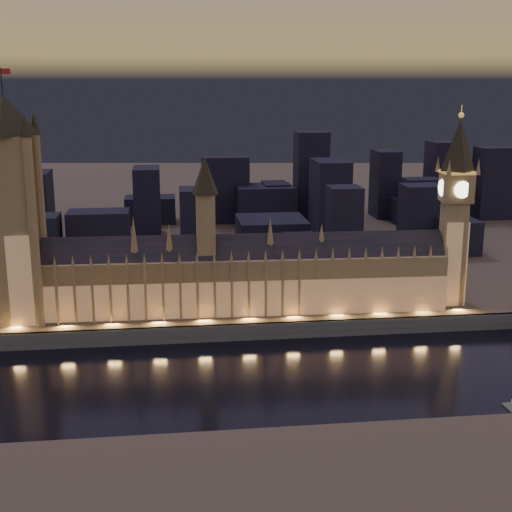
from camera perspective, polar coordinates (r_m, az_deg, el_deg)
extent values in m
plane|color=black|center=(307.90, 0.34, -9.38)|extent=(2000.00, 2000.00, 0.00)
cube|color=#4A4431|center=(809.85, -4.41, 5.53)|extent=(2000.00, 960.00, 8.00)
cube|color=#474B48|center=(344.26, -0.54, -6.08)|extent=(2000.00, 2.50, 8.00)
cube|color=#8B6F4C|center=(358.63, -0.77, -2.23)|extent=(200.47, 25.46, 28.00)
cube|color=#AE8153|center=(350.32, -0.58, -3.48)|extent=(200.00, 0.50, 18.00)
cube|color=black|center=(354.27, -0.78, 0.41)|extent=(200.37, 21.72, 16.26)
cube|color=#8B6F4C|center=(349.89, -4.04, 2.38)|extent=(9.00, 9.00, 32.00)
cone|color=black|center=(345.77, -4.12, 6.45)|extent=(13.00, 13.00, 18.00)
cube|color=#8B6F4C|center=(352.10, -16.99, -3.17)|extent=(1.20, 1.20, 28.00)
cone|color=#8B6F4C|center=(348.23, -17.17, -0.46)|extent=(2.00, 2.00, 6.00)
cube|color=#8B6F4C|center=(350.71, -15.65, -3.14)|extent=(1.20, 1.20, 28.00)
cone|color=#8B6F4C|center=(346.83, -15.82, -0.42)|extent=(2.00, 2.00, 6.00)
cube|color=#8B6F4C|center=(349.52, -14.30, -3.11)|extent=(1.20, 1.20, 28.00)
cone|color=#8B6F4C|center=(345.63, -14.46, -0.39)|extent=(2.00, 2.00, 6.00)
cube|color=#8B6F4C|center=(348.53, -12.94, -3.08)|extent=(1.20, 1.20, 28.00)
cone|color=#8B6F4C|center=(344.62, -13.08, -0.35)|extent=(2.00, 2.00, 6.00)
cube|color=#8B6F4C|center=(347.73, -11.57, -3.05)|extent=(1.20, 1.20, 28.00)
cone|color=#8B6F4C|center=(343.81, -11.70, -0.31)|extent=(2.00, 2.00, 6.00)
cube|color=#8B6F4C|center=(347.13, -10.20, -3.01)|extent=(1.20, 1.20, 28.00)
cone|color=#8B6F4C|center=(343.21, -10.32, -0.26)|extent=(2.00, 2.00, 6.00)
cube|color=#8B6F4C|center=(346.73, -8.83, -2.97)|extent=(1.20, 1.20, 28.00)
cone|color=#8B6F4C|center=(342.80, -8.93, -0.22)|extent=(2.00, 2.00, 6.00)
cube|color=#8B6F4C|center=(346.53, -7.45, -2.93)|extent=(1.20, 1.20, 28.00)
cone|color=#8B6F4C|center=(342.60, -7.54, -0.18)|extent=(2.00, 2.00, 6.00)
cube|color=#8B6F4C|center=(346.53, -6.07, -2.89)|extent=(1.20, 1.20, 28.00)
cone|color=#8B6F4C|center=(342.60, -6.14, -0.14)|extent=(2.00, 2.00, 6.00)
cube|color=#8B6F4C|center=(346.73, -4.69, -2.85)|extent=(1.20, 1.20, 28.00)
cone|color=#8B6F4C|center=(342.80, -4.75, -0.10)|extent=(2.00, 2.00, 6.00)
cube|color=#8B6F4C|center=(347.13, -3.32, -2.81)|extent=(1.20, 1.20, 28.00)
cone|color=#8B6F4C|center=(343.20, -3.36, -0.06)|extent=(2.00, 2.00, 6.00)
cube|color=#8B6F4C|center=(347.72, -1.94, -2.76)|extent=(1.20, 1.20, 28.00)
cone|color=#8B6F4C|center=(343.81, -1.98, -0.02)|extent=(2.00, 2.00, 6.00)
cube|color=#8B6F4C|center=(348.52, -0.58, -2.71)|extent=(1.20, 1.20, 28.00)
cone|color=#8B6F4C|center=(344.62, -0.60, 0.02)|extent=(2.00, 2.00, 6.00)
cube|color=#8B6F4C|center=(349.52, 0.78, -2.67)|extent=(1.20, 1.20, 28.00)
cone|color=#8B6F4C|center=(345.62, 0.78, 0.06)|extent=(2.00, 2.00, 6.00)
cube|color=#8B6F4C|center=(350.71, 2.13, -2.62)|extent=(1.20, 1.20, 28.00)
cone|color=#8B6F4C|center=(346.82, 2.14, 0.10)|extent=(2.00, 2.00, 6.00)
cube|color=#8B6F4C|center=(352.09, 3.47, -2.57)|extent=(1.20, 1.20, 28.00)
cone|color=#8B6F4C|center=(348.22, 3.50, 0.14)|extent=(2.00, 2.00, 6.00)
cube|color=#8B6F4C|center=(353.66, 4.80, -2.52)|extent=(1.20, 1.20, 28.00)
cone|color=#8B6F4C|center=(349.81, 4.84, 0.18)|extent=(2.00, 2.00, 6.00)
cube|color=#8B6F4C|center=(355.42, 6.12, -2.46)|extent=(1.20, 1.20, 28.00)
cone|color=#8B6F4C|center=(351.59, 6.17, 0.22)|extent=(2.00, 2.00, 6.00)
cube|color=#8B6F4C|center=(357.37, 7.42, -2.41)|extent=(1.20, 1.20, 28.00)
cone|color=#8B6F4C|center=(353.56, 7.48, 0.26)|extent=(2.00, 2.00, 6.00)
cube|color=#8B6F4C|center=(359.50, 8.71, -2.36)|extent=(1.20, 1.20, 28.00)
cone|color=#8B6F4C|center=(355.72, 8.78, 0.30)|extent=(2.00, 2.00, 6.00)
cube|color=#8B6F4C|center=(361.81, 9.98, -2.30)|extent=(1.20, 1.20, 28.00)
cone|color=#8B6F4C|center=(358.05, 10.07, 0.34)|extent=(2.00, 2.00, 6.00)
cube|color=#8B6F4C|center=(364.30, 11.24, -2.25)|extent=(1.20, 1.20, 28.00)
cone|color=#8B6F4C|center=(360.56, 11.33, 0.37)|extent=(2.00, 2.00, 6.00)
cube|color=#8B6F4C|center=(366.96, 12.47, -2.19)|extent=(1.20, 1.20, 28.00)
cone|color=#8B6F4C|center=(363.25, 12.58, 0.41)|extent=(2.00, 2.00, 6.00)
cube|color=#8B6F4C|center=(369.78, 13.69, -2.14)|extent=(1.20, 1.20, 28.00)
cone|color=#8B6F4C|center=(366.10, 13.81, 0.45)|extent=(2.00, 2.00, 6.00)
cube|color=#8B6F4C|center=(372.78, 14.89, -2.08)|extent=(1.20, 1.20, 28.00)
cone|color=#8B6F4C|center=(369.13, 15.02, 0.48)|extent=(2.00, 2.00, 6.00)
cone|color=#8B6F4C|center=(350.50, -9.76, 1.73)|extent=(4.40, 4.40, 18.00)
cone|color=#8B6F4C|center=(350.49, -6.97, 1.50)|extent=(4.40, 4.40, 14.00)
cone|color=#8B6F4C|center=(353.75, 1.15, 1.88)|extent=(4.40, 4.40, 16.00)
cone|color=#8B6F4C|center=(358.73, 5.27, 1.67)|extent=(4.40, 4.40, 12.00)
cube|color=#8B6F4C|center=(357.02, -18.80, 1.98)|extent=(24.96, 24.96, 88.95)
cube|color=#AE8153|center=(351.48, -18.87, -1.98)|extent=(22.00, 0.50, 44.00)
cone|color=black|center=(350.57, -19.49, 10.56)|extent=(31.68, 31.68, 18.00)
cylinder|color=black|center=(350.21, -19.69, 13.00)|extent=(0.50, 0.50, 12.00)
cube|color=red|center=(349.77, -19.39, 13.76)|extent=(4.00, 0.15, 2.50)
cylinder|color=#8B6F4C|center=(344.31, -17.37, 1.67)|extent=(4.40, 4.40, 88.95)
cone|color=black|center=(337.84, -17.98, 9.89)|extent=(5.20, 5.20, 10.00)
cylinder|color=#8B6F4C|center=(365.54, -16.78, 2.40)|extent=(4.40, 4.40, 88.95)
cone|color=black|center=(359.44, -17.33, 10.14)|extent=(5.20, 5.20, 10.00)
cube|color=#8B6F4C|center=(381.68, 15.40, 0.25)|extent=(13.64, 13.64, 53.68)
cube|color=#AE8153|center=(377.27, 15.71, -0.69)|extent=(12.00, 0.50, 44.00)
cube|color=#8B6F4C|center=(375.38, 15.73, 5.30)|extent=(15.00, 15.00, 14.40)
cube|color=#F2C64C|center=(374.36, 15.81, 6.48)|extent=(15.75, 15.75, 1.20)
cone|color=black|center=(372.96, 15.95, 8.55)|extent=(18.00, 18.00, 26.00)
sphere|color=#F2C64C|center=(372.02, 16.10, 10.77)|extent=(2.80, 2.80, 2.80)
cylinder|color=#F2C64C|center=(371.91, 16.13, 11.16)|extent=(0.40, 0.40, 5.00)
cylinder|color=#FFF2BF|center=(368.33, 16.19, 5.11)|extent=(8.40, 0.50, 8.40)
cylinder|color=#FFF2BF|center=(382.46, 15.29, 5.48)|extent=(8.40, 0.50, 8.40)
cylinder|color=#FFF2BF|center=(372.47, 14.63, 5.31)|extent=(0.50, 8.40, 8.40)
cylinder|color=#FFF2BF|center=(378.43, 16.82, 5.29)|extent=(0.50, 8.40, 8.40)
cone|color=#8B6F4C|center=(364.23, 15.20, 6.87)|extent=(2.60, 2.60, 8.00)
cone|color=#8B6F4C|center=(378.06, 14.35, 7.16)|extent=(2.60, 2.60, 8.00)
cone|color=#8B6F4C|center=(370.13, 17.37, 6.83)|extent=(2.60, 2.60, 8.00)
cone|color=#8B6F4C|center=(383.75, 16.46, 7.12)|extent=(2.60, 2.60, 8.00)
cube|color=black|center=(430.62, 3.59, 0.18)|extent=(19.03, 19.80, 23.29)
cube|color=black|center=(634.29, 18.99, 5.56)|extent=(42.59, 22.95, 59.55)
cube|color=black|center=(444.70, 7.04, 2.32)|extent=(19.65, 20.18, 50.31)
cube|color=black|center=(582.36, 1.53, 4.29)|extent=(19.44, 30.73, 32.71)
cube|color=black|center=(582.37, -2.47, 5.32)|extent=(37.76, 19.44, 53.56)
cube|color=black|center=(537.50, -8.69, 4.32)|extent=(18.99, 34.57, 51.10)
cube|color=black|center=(446.81, -4.72, 2.32)|extent=(21.11, 25.14, 48.51)
cube|color=black|center=(461.57, -12.42, 1.48)|extent=(38.19, 23.57, 33.73)
cube|color=black|center=(607.79, 12.59, 3.73)|extent=(43.78, 39.06, 19.33)
cube|color=black|center=(612.98, -17.03, 4.56)|extent=(19.72, 40.72, 40.85)
cube|color=black|center=(573.76, 0.68, 4.09)|extent=(44.53, 36.65, 31.55)
cube|color=black|center=(589.56, -8.44, 3.70)|extent=(40.45, 27.15, 21.19)
cube|color=black|center=(456.00, -16.88, 1.05)|extent=(24.19, 23.03, 33.73)
cube|color=black|center=(546.69, 5.92, 4.77)|extent=(24.63, 41.01, 55.03)
cube|color=black|center=(559.90, -17.85, 3.14)|extent=(18.33, 34.81, 30.94)
cube|color=black|center=(470.82, 1.24, 1.52)|extent=(44.15, 42.43, 25.28)
cube|color=black|center=(509.78, 13.22, 3.15)|extent=(30.39, 22.61, 43.43)
cube|color=black|center=(583.07, 13.02, 4.21)|extent=(28.33, 19.81, 38.02)
cube|color=black|center=(500.79, 15.72, 1.60)|extent=(24.83, 31.49, 22.79)
cube|color=black|center=(615.77, 10.26, 5.70)|extent=(19.19, 29.53, 56.06)
cube|color=black|center=(597.29, 4.41, 6.43)|extent=(26.00, 26.00, 72.49)
cube|color=black|center=(630.53, 14.72, 5.98)|extent=(26.00, 26.00, 63.18)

